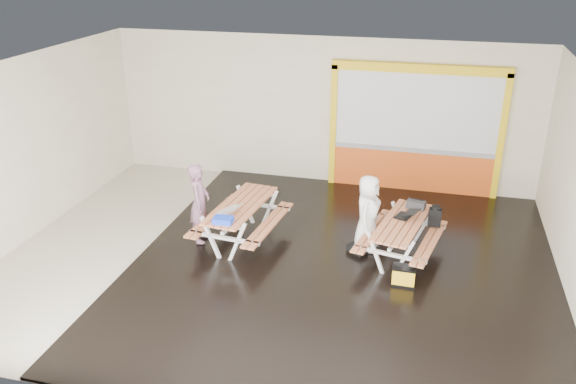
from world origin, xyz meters
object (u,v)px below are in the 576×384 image
(dark_case, at_px, (358,249))
(fluke_bag, at_px, (404,276))
(person_left, at_px, (200,203))
(backpack, at_px, (435,216))
(picnic_table_right, at_px, (402,230))
(laptop_right, at_px, (406,215))
(laptop_left, at_px, (229,210))
(blue_pouch, at_px, (223,220))
(person_right, at_px, (368,213))
(picnic_table_left, at_px, (241,213))
(toolbox, at_px, (416,205))

(dark_case, relative_size, fluke_bag, 0.89)
(person_left, height_order, backpack, person_left)
(picnic_table_right, distance_m, backpack, 0.77)
(laptop_right, xyz_separation_m, backpack, (0.52, 0.31, -0.11))
(picnic_table_right, xyz_separation_m, dark_case, (-0.77, -0.04, -0.47))
(dark_case, height_order, fluke_bag, fluke_bag)
(laptop_left, bearing_deg, person_left, 162.77)
(person_left, xyz_separation_m, blue_pouch, (0.70, -0.62, 0.01))
(blue_pouch, relative_size, fluke_bag, 0.86)
(person_right, distance_m, dark_case, 0.72)
(person_right, height_order, backpack, person_right)
(person_right, distance_m, laptop_left, 2.59)
(backpack, bearing_deg, picnic_table_left, -170.20)
(picnic_table_left, bearing_deg, laptop_right, 5.72)
(laptop_right, relative_size, dark_case, 1.37)
(blue_pouch, distance_m, dark_case, 2.62)
(picnic_table_right, xyz_separation_m, fluke_bag, (0.14, -0.98, -0.37))
(blue_pouch, height_order, backpack, blue_pouch)
(laptop_right, distance_m, toolbox, 0.47)
(laptop_left, height_order, dark_case, laptop_left)
(laptop_left, relative_size, toolbox, 1.22)
(laptop_right, distance_m, fluke_bag, 1.32)
(person_left, relative_size, fluke_bag, 3.91)
(person_left, xyz_separation_m, backpack, (4.38, 0.84, -0.15))
(dark_case, bearing_deg, toolbox, 34.09)
(person_right, relative_size, toolbox, 3.91)
(picnic_table_right, relative_size, person_left, 1.36)
(blue_pouch, xyz_separation_m, dark_case, (2.33, 0.92, -0.76))
(person_left, xyz_separation_m, laptop_left, (0.66, -0.21, 0.01))
(person_left, distance_m, fluke_bag, 4.04)
(backpack, height_order, fluke_bag, backpack)
(toolbox, bearing_deg, picnic_table_left, -167.01)
(picnic_table_left, bearing_deg, fluke_bag, -15.08)
(toolbox, relative_size, fluke_bag, 0.94)
(laptop_left, height_order, backpack, laptop_left)
(picnic_table_right, bearing_deg, picnic_table_left, -177.67)
(toolbox, bearing_deg, backpack, -18.91)
(toolbox, height_order, fluke_bag, toolbox)
(laptop_right, height_order, fluke_bag, laptop_right)
(picnic_table_left, height_order, dark_case, picnic_table_left)
(picnic_table_left, height_order, picnic_table_right, picnic_table_left)
(person_right, relative_size, laptop_left, 3.21)
(fluke_bag, bearing_deg, laptop_right, 94.07)
(toolbox, relative_size, backpack, 0.94)
(person_left, distance_m, laptop_right, 3.89)
(laptop_right, bearing_deg, picnic_table_right, -105.80)
(blue_pouch, height_order, fluke_bag, blue_pouch)
(picnic_table_right, height_order, laptop_left, laptop_left)
(person_right, height_order, fluke_bag, person_right)
(laptop_right, height_order, backpack, laptop_right)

